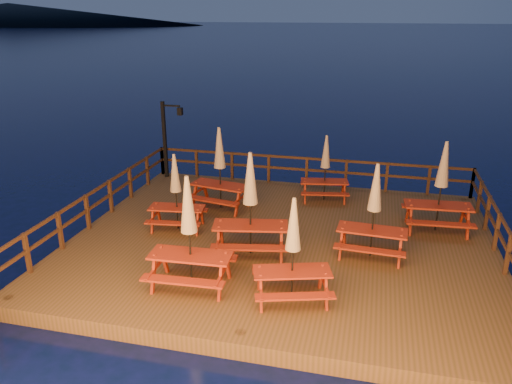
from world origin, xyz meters
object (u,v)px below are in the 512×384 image
(picnic_table_2, at_px, (220,167))
(picnic_table_0, at_px, (250,203))
(picnic_table_1, at_px, (441,185))
(lamp_post, at_px, (168,133))

(picnic_table_2, bearing_deg, picnic_table_0, -48.45)
(picnic_table_1, bearing_deg, picnic_table_0, -155.09)
(lamp_post, relative_size, picnic_table_2, 1.09)
(picnic_table_0, relative_size, picnic_table_1, 1.04)
(picnic_table_0, height_order, picnic_table_2, picnic_table_0)
(picnic_table_0, relative_size, picnic_table_2, 1.04)
(picnic_table_0, bearing_deg, picnic_table_2, 109.81)
(picnic_table_1, bearing_deg, lamp_post, 159.72)
(lamp_post, relative_size, picnic_table_1, 1.09)
(picnic_table_1, xyz_separation_m, picnic_table_2, (-6.86, 0.22, -0.01))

